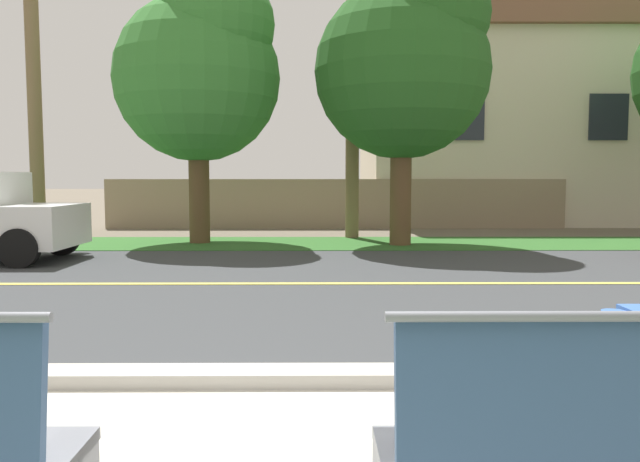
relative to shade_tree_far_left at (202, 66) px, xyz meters
name	(u,v)px	position (x,y,z in m)	size (l,w,h in m)	color
ground_plane	(295,268)	(2.12, -3.80, -3.83)	(140.00, 140.00, 0.00)	#665B4C
curb_edge	(270,377)	(2.12, -9.45, -3.78)	(44.00, 0.30, 0.11)	#ADA89E
street_asphalt	(292,284)	(2.12, -5.30, -3.83)	(52.00, 8.00, 0.01)	#383A3D
road_centre_line	(292,284)	(2.12, -5.30, -3.82)	(48.00, 0.14, 0.01)	#E0CC4C
far_verge_grass	(301,243)	(2.12, -0.05, -3.82)	(48.00, 2.80, 0.02)	#2D6026
shade_tree_far_left	(202,66)	(0.00, 0.00, 0.00)	(3.58, 3.58, 5.90)	brown
shade_tree_left	(408,58)	(4.36, -0.47, 0.09)	(3.66, 3.66, 6.04)	brown
garden_wall	(335,204)	(3.00, 4.14, -3.13)	(13.00, 0.36, 1.40)	gray
house_across_street	(503,125)	(8.67, 7.34, -0.63)	(9.75, 6.91, 6.32)	beige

